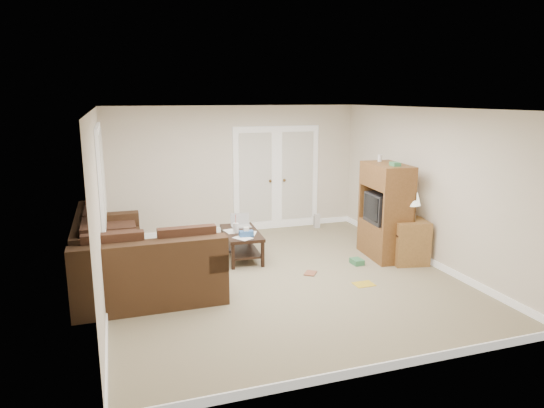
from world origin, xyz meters
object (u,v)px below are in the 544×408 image
object	(u,v)px
coffee_table	(242,243)
tv_armoire	(385,211)
side_cabinet	(409,238)
sectional_sofa	(126,260)

from	to	relation	value
coffee_table	tv_armoire	size ratio (longest dim) A/B	0.68
tv_armoire	side_cabinet	world-z (taller)	tv_armoire
side_cabinet	tv_armoire	bearing A→B (deg)	130.93
coffee_table	tv_armoire	world-z (taller)	tv_armoire
sectional_sofa	side_cabinet	xyz separation A→B (m)	(4.41, -0.46, 0.06)
tv_armoire	side_cabinet	bearing A→B (deg)	-55.52
coffee_table	side_cabinet	distance (m)	2.76
sectional_sofa	coffee_table	distance (m)	1.99
coffee_table	side_cabinet	size ratio (longest dim) A/B	1.00
coffee_table	tv_armoire	bearing A→B (deg)	-13.07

